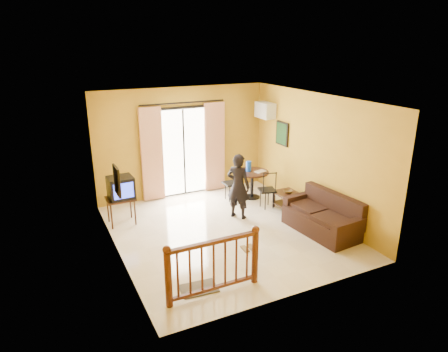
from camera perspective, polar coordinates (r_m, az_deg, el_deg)
name	(u,v)px	position (r m, az deg, el deg)	size (l,w,h in m)	color
ground	(226,231)	(8.61, 0.26, -7.89)	(5.00, 5.00, 0.00)	beige
room_shell	(226,154)	(7.99, 0.28, 3.10)	(5.00, 5.00, 5.00)	white
balcony_door	(184,151)	(10.29, -5.74, 3.58)	(2.25, 0.14, 2.46)	black
tv_table	(121,201)	(9.04, -14.56, -3.50)	(0.61, 0.51, 0.61)	black
television	(121,187)	(8.93, -14.53, -1.60)	(0.55, 0.51, 0.48)	black
picture_left	(117,181)	(7.19, -15.04, -0.66)	(0.05, 0.42, 0.52)	black
dining_table	(252,177)	(10.22, 4.05, -0.16)	(0.85, 0.85, 0.71)	black
water_jug	(249,166)	(10.17, 3.54, 1.40)	(0.14, 0.14, 0.26)	blue
serving_tray	(260,171)	(10.17, 5.20, 0.67)	(0.28, 0.18, 0.02)	beige
dining_chairs	(249,203)	(10.03, 3.52, -3.93)	(1.00, 1.26, 0.95)	black
air_conditioner	(265,110)	(10.56, 5.86, 9.32)	(0.31, 0.60, 0.40)	silver
botanical_print	(282,134)	(10.19, 8.29, 6.02)	(0.05, 0.50, 0.60)	black
coffee_table	(291,200)	(9.58, 9.57, -3.47)	(0.53, 0.95, 0.42)	black
bowl	(288,192)	(9.62, 9.12, -2.23)	(0.21, 0.21, 0.07)	brown
sofa	(324,218)	(8.73, 14.04, -5.82)	(0.95, 1.82, 0.84)	black
standing_person	(238,186)	(8.99, 2.06, -1.47)	(0.55, 0.36, 1.51)	black
stair_balustrade	(214,262)	(6.40, -1.48, -12.24)	(1.63, 0.13, 1.04)	#471E0F
doormat	(199,288)	(6.81, -3.63, -15.72)	(0.60, 0.40, 0.02)	#554E44
sandals	(248,248)	(7.94, 3.47, -10.24)	(0.26, 0.26, 0.03)	brown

